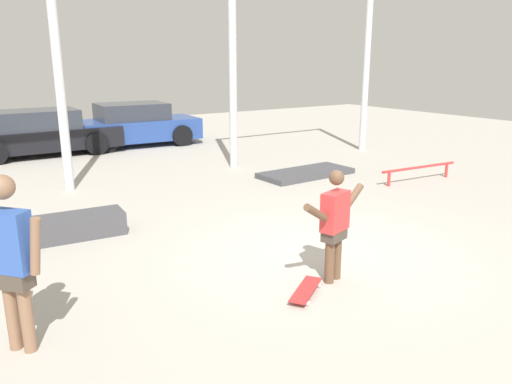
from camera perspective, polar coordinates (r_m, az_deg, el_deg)
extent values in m
plane|color=#B2ADA3|center=(7.43, 7.58, -7.19)|extent=(36.00, 36.00, 0.00)
cylinder|color=brown|center=(6.47, 8.43, -7.40)|extent=(0.12, 0.12, 0.69)
cylinder|color=brown|center=(6.60, 9.21, -6.95)|extent=(0.12, 0.12, 0.69)
cube|color=#4C4238|center=(6.43, 8.92, -4.79)|extent=(0.38, 0.28, 0.15)
cube|color=#DB3838|center=(6.34, 9.03, -2.19)|extent=(0.44, 0.31, 0.50)
sphere|color=brown|center=(6.22, 9.20, 1.63)|extent=(0.19, 0.19, 0.19)
cylinder|color=brown|center=(5.94, 6.87, -2.37)|extent=(0.45, 0.22, 0.31)
cylinder|color=brown|center=(6.69, 11.02, -0.57)|extent=(0.45, 0.22, 0.31)
cube|color=red|center=(6.22, 5.71, -11.02)|extent=(0.75, 0.61, 0.01)
cylinder|color=silver|center=(6.49, 5.41, -10.27)|extent=(0.06, 0.06, 0.05)
cylinder|color=silver|center=(6.44, 7.29, -10.53)|extent=(0.06, 0.06, 0.05)
cylinder|color=silver|center=(6.05, 3.99, -12.25)|extent=(0.06, 0.06, 0.05)
cylinder|color=silver|center=(5.99, 6.01, -12.56)|extent=(0.06, 0.06, 0.05)
cube|color=#47474C|center=(8.50, -22.46, -4.02)|extent=(2.32, 0.77, 0.37)
cube|color=#47474C|center=(12.33, 5.73, 2.16)|extent=(2.39, 1.11, 0.13)
cylinder|color=red|center=(12.24, 18.17, 2.71)|extent=(2.26, 0.26, 0.06)
cylinder|color=red|center=(11.63, 14.96, 1.47)|extent=(0.07, 0.07, 0.34)
cylinder|color=red|center=(12.96, 20.93, 2.34)|extent=(0.07, 0.07, 0.34)
cylinder|color=silver|center=(11.34, -21.84, 14.45)|extent=(0.20, 0.20, 5.76)
cylinder|color=silver|center=(12.94, -2.69, 15.41)|extent=(0.20, 0.20, 5.76)
cylinder|color=silver|center=(15.92, 12.57, 15.01)|extent=(0.20, 0.20, 5.76)
cube|color=black|center=(16.15, -23.29, 5.60)|extent=(4.44, 1.71, 0.60)
cube|color=#2D333D|center=(16.05, -24.13, 7.55)|extent=(2.45, 1.56, 0.55)
cylinder|color=black|center=(17.25, -19.26, 6.01)|extent=(0.68, 0.23, 0.68)
cylinder|color=black|center=(15.69, -17.75, 5.31)|extent=(0.68, 0.23, 0.68)
cube|color=#284793|center=(17.05, -13.38, 6.97)|extent=(4.03, 2.00, 0.67)
cube|color=#2D333D|center=(16.94, -14.02, 8.93)|extent=(2.26, 1.75, 0.53)
cylinder|color=black|center=(18.26, -10.48, 7.06)|extent=(0.69, 0.26, 0.68)
cylinder|color=black|center=(16.68, -8.46, 6.41)|extent=(0.69, 0.26, 0.68)
cylinder|color=black|center=(17.60, -17.97, 6.29)|extent=(0.69, 0.26, 0.68)
cylinder|color=black|center=(15.95, -16.62, 5.56)|extent=(0.69, 0.26, 0.68)
cylinder|color=#8C664C|center=(5.44, -24.78, -12.38)|extent=(0.12, 0.12, 0.84)
cylinder|color=#8C664C|center=(5.54, -26.15, -12.02)|extent=(0.12, 0.12, 0.84)
cube|color=#4C4238|center=(5.35, -25.89, -8.88)|extent=(0.36, 0.38, 0.18)
cube|color=#3359B2|center=(5.22, -26.36, -5.09)|extent=(0.41, 0.43, 0.61)
sphere|color=#8C664C|center=(5.07, -27.04, 0.50)|extent=(0.23, 0.23, 0.23)
cylinder|color=#8C664C|center=(5.04, -23.92, -5.70)|extent=(0.18, 0.19, 0.56)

